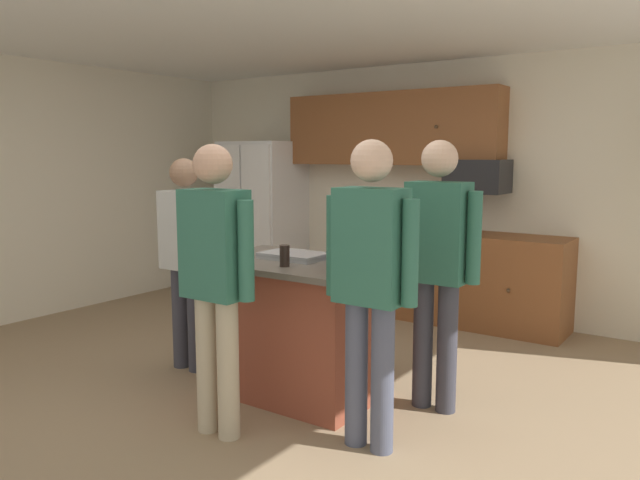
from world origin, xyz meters
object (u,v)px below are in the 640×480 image
object	(u,v)px
glass_dark_ale	(285,256)
serving_tray	(294,256)
mug_ceramic_white	(355,260)
person_guest_by_door	(437,256)
tumbler_amber	(224,250)
glass_stout_tall	(349,253)
glass_short_whisky	(332,261)
kitchen_island	(295,326)
mug_blue_stoneware	(341,252)
refrigerator	(262,218)
person_elder_center	(186,250)
microwave_over_range	(477,176)
glass_pilsner	(333,255)
person_host_foreground	(215,270)
person_guest_left	(370,273)

from	to	relation	value
glass_dark_ale	serving_tray	xyz separation A→B (m)	(-0.13, 0.28, -0.05)
glass_dark_ale	serving_tray	bearing A→B (deg)	115.76
mug_ceramic_white	person_guest_by_door	bearing A→B (deg)	36.15
tumbler_amber	serving_tray	distance (m)	0.48
glass_stout_tall	serving_tray	size ratio (longest dim) A/B	0.33
person_guest_by_door	mug_ceramic_white	distance (m)	0.53
glass_short_whisky	serving_tray	bearing A→B (deg)	154.59
person_guest_by_door	tumbler_amber	xyz separation A→B (m)	(-1.34, -0.54, -0.01)
kitchen_island	mug_blue_stoneware	bearing A→B (deg)	37.23
glass_stout_tall	mug_ceramic_white	xyz separation A→B (m)	(0.10, -0.09, -0.02)
refrigerator	person_elder_center	xyz separation A→B (m)	(1.26, -2.40, 0.04)
glass_short_whisky	tumbler_amber	size ratio (longest dim) A/B	0.93
kitchen_island	serving_tray	bearing A→B (deg)	131.52
microwave_over_range	person_elder_center	bearing A→B (deg)	-117.97
mug_ceramic_white	glass_pilsner	size ratio (longest dim) A/B	0.90
person_elder_center	glass_stout_tall	bearing A→B (deg)	2.47
glass_short_whisky	serving_tray	distance (m)	0.51
person_host_foreground	mug_ceramic_white	bearing A→B (deg)	-32.17
glass_dark_ale	mug_blue_stoneware	xyz separation A→B (m)	(0.16, 0.42, -0.01)
glass_stout_tall	tumbler_amber	xyz separation A→B (m)	(-0.81, -0.33, -0.01)
kitchen_island	glass_dark_ale	bearing A→B (deg)	-68.51
microwave_over_range	mug_blue_stoneware	distance (m)	2.29
person_guest_left	glass_dark_ale	world-z (taller)	person_guest_left
person_host_foreground	person_elder_center	bearing A→B (deg)	54.03
glass_dark_ale	microwave_over_range	bearing A→B (deg)	84.36
person_elder_center	glass_short_whisky	size ratio (longest dim) A/B	13.52
refrigerator	mug_blue_stoneware	distance (m)	3.29
glass_dark_ale	mug_blue_stoneware	bearing A→B (deg)	68.78
refrigerator	tumbler_amber	xyz separation A→B (m)	(1.82, -2.56, 0.11)
person_guest_left	mug_blue_stoneware	distance (m)	0.84
glass_stout_tall	serving_tray	bearing A→B (deg)	-174.84
refrigerator	serving_tray	xyz separation A→B (m)	(2.20, -2.27, 0.06)
microwave_over_range	mug_blue_stoneware	xyz separation A→B (m)	(-0.10, -2.25, -0.45)
person_guest_left	mug_blue_stoneware	xyz separation A→B (m)	(-0.58, 0.61, -0.01)
glass_dark_ale	serving_tray	distance (m)	0.31
microwave_over_range	person_guest_by_door	world-z (taller)	person_guest_by_door
mug_blue_stoneware	serving_tray	world-z (taller)	mug_blue_stoneware
mug_blue_stoneware	person_elder_center	bearing A→B (deg)	-167.76
glass_pilsner	person_host_foreground	bearing A→B (deg)	-113.66
kitchen_island	glass_pilsner	size ratio (longest dim) A/B	8.88
kitchen_island	mug_blue_stoneware	world-z (taller)	mug_blue_stoneware
person_guest_by_door	glass_pilsner	world-z (taller)	person_guest_by_door
tumbler_amber	serving_tray	world-z (taller)	tumbler_amber
glass_stout_tall	person_guest_by_door	bearing A→B (deg)	22.55
person_elder_center	serving_tray	world-z (taller)	person_elder_center
mug_ceramic_white	mug_blue_stoneware	size ratio (longest dim) A/B	1.03
person_guest_by_door	mug_blue_stoneware	distance (m)	0.66
microwave_over_range	refrigerator	bearing A→B (deg)	-177.40
person_guest_left	mug_ceramic_white	bearing A→B (deg)	-23.15
kitchen_island	glass_short_whisky	world-z (taller)	glass_short_whisky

